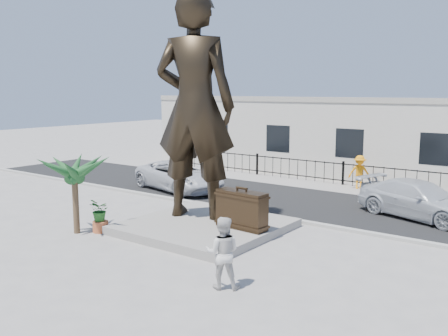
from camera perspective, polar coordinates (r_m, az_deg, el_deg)
The scene contains 16 objects.
ground at distance 17.03m, azimuth -4.05°, elevation -8.52°, with size 100.00×100.00×0.00m, color #9E9991.
street at distance 23.47m, azimuth 8.76°, elevation -3.70°, with size 40.00×7.00×0.01m, color black.
curb at distance 20.51m, azimuth 4.18°, elevation -5.32°, with size 40.00×0.25×0.12m, color #A5A399.
far_sidewalk at distance 27.01m, azimuth 12.73°, elevation -2.15°, with size 40.00×2.50×0.02m, color #9E9991.
plinth at distance 18.40m, azimuth -2.19°, elevation -6.68°, with size 5.20×5.20×0.30m, color gray.
fence at distance 27.63m, azimuth 13.45°, elevation -0.68°, with size 22.00×0.10×1.20m, color black.
building at distance 31.31m, azimuth 16.59°, elevation 3.26°, with size 28.00×7.00×4.40m, color silver.
statue at distance 18.70m, azimuth -3.37°, elevation 7.08°, with size 3.06×2.01×8.40m, color black.
suitcase at distance 17.45m, azimuth 2.03°, elevation -4.78°, with size 1.89×0.60×1.33m, color #2F2114.
tourist at distance 13.03m, azimuth -0.18°, elevation -9.65°, with size 0.92×0.72×1.90m, color silver.
car_white at distance 25.59m, azimuth -5.11°, elevation -0.87°, with size 2.48×5.37×1.49m, color silver.
car_silver at distance 21.42m, azimuth 21.44°, elevation -3.41°, with size 2.07×5.10×1.48m, color silver.
worker at distance 26.69m, azimuth 15.22°, elevation -0.45°, with size 1.12×0.65×1.74m, color orange.
palm_tree at distance 18.86m, azimuth -16.44°, elevation -7.13°, with size 1.80×1.80×3.20m, color #1A4A20, non-canonical shape.
planter at distance 18.72m, azimuth -13.93°, elevation -6.51°, with size 0.56×0.56×0.40m, color #BB5B31.
shrub at distance 18.56m, azimuth -14.00°, elevation -4.70°, with size 0.74×0.64×0.82m, color #215F1F.
Camera 1 is at (10.59, -12.32, 5.11)m, focal length 40.00 mm.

